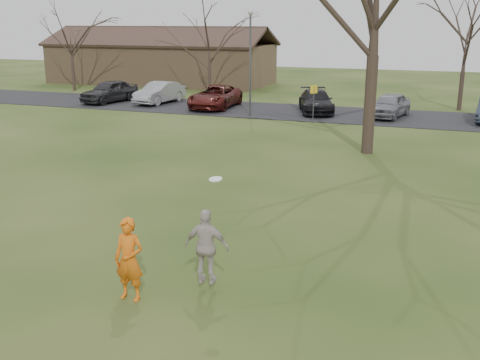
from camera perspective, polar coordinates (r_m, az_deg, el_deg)
name	(u,v)px	position (r m, az deg, el deg)	size (l,w,h in m)	color
ground	(176,297)	(12.23, -6.49, -11.66)	(120.00, 120.00, 0.00)	#1E380F
parking_strip	(356,115)	(35.47, 11.62, 6.44)	(62.00, 6.50, 0.04)	black
player_defender	(129,259)	(11.92, -11.16, -7.89)	(0.65, 0.43, 1.78)	orange
car_0	(109,91)	(41.28, -13.08, 8.76)	(1.84, 4.57, 1.56)	#28282B
car_1	(160,93)	(40.14, -8.15, 8.75)	(1.55, 4.46, 1.47)	#939398
car_2	(215,97)	(37.67, -2.53, 8.43)	(2.42, 5.26, 1.46)	#4E1512
car_3	(316,101)	(36.09, 7.70, 7.92)	(1.94, 4.76, 1.38)	black
car_4	(390,105)	(35.12, 14.90, 7.34)	(1.67, 4.15, 1.41)	gray
catching_play	(207,247)	(11.95, -3.39, -6.75)	(1.00, 0.48, 2.39)	#B7AAA5
building	(161,62)	(53.92, -7.98, 11.78)	(20.60, 8.50, 5.14)	#8C6D4C
lamp_post	(250,50)	(34.02, 1.05, 13.06)	(0.34, 0.34, 6.27)	#47474C
sign_yellow	(314,96)	(32.69, 7.47, 8.38)	(0.35, 0.35, 2.08)	#47474C
small_tree_row	(439,48)	(39.78, 19.46, 12.49)	(55.00, 5.90, 8.50)	#352821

